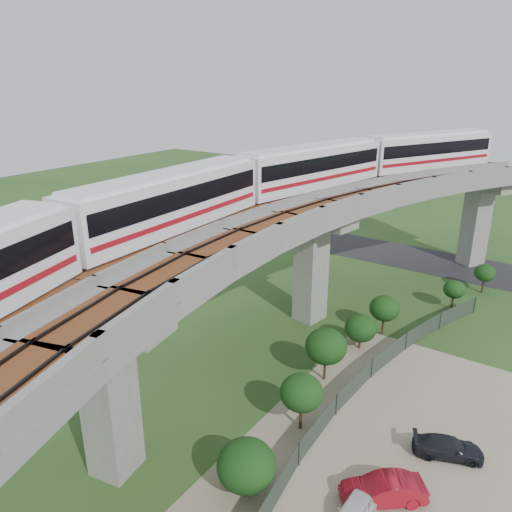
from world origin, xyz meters
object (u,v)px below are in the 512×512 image
object	(u,v)px
car_white	(355,512)
car_red	(383,490)
car_dark	(448,447)
metro_train	(268,186)

from	to	relation	value
car_white	car_red	bearing A→B (deg)	72.86
car_white	car_dark	xyz separation A→B (m)	(2.40, 6.76, -0.03)
metro_train	car_white	distance (m)	20.09
metro_train	car_red	world-z (taller)	metro_train
metro_train	car_dark	world-z (taller)	metro_train
car_white	car_red	world-z (taller)	car_red
car_white	car_dark	size ratio (longest dim) A/B	0.90
metro_train	car_red	bearing A→B (deg)	-35.83
metro_train	car_dark	xyz separation A→B (m)	(14.46, -4.26, -11.73)
car_red	car_dark	bearing A→B (deg)	120.64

